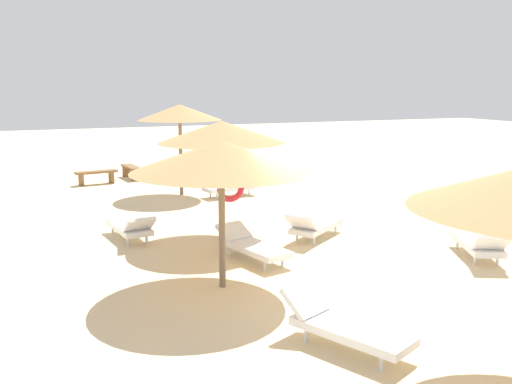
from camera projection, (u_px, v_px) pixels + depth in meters
name	position (u px, v px, depth m)	size (l,w,h in m)	color
ground_plane	(320.00, 285.00, 10.33)	(80.00, 80.00, 0.00)	beige
parasol_0	(221.00, 133.00, 13.03)	(2.93, 2.93, 2.77)	#75604C
parasol_3	(180.00, 113.00, 18.32)	(2.71, 2.71, 2.95)	#75604C
parasol_5	(221.00, 157.00, 9.82)	(3.18, 3.18, 2.64)	#75604C
lounger_0	(314.00, 226.00, 13.38)	(1.91, 1.62, 0.72)	white
lounger_1	(343.00, 325.00, 7.84)	(1.36, 1.98, 0.73)	white
lounger_2	(479.00, 244.00, 11.85)	(1.39, 1.98, 0.73)	white
lounger_3	(233.00, 186.00, 18.52)	(1.95, 0.95, 0.77)	white
lounger_5	(252.00, 245.00, 11.79)	(1.08, 2.01, 0.62)	white
lounger_6	(131.00, 227.00, 13.28)	(0.87, 1.96, 0.71)	white
bench_0	(131.00, 170.00, 21.96)	(0.58, 1.54, 0.49)	brown
bench_2	(96.00, 175.00, 20.72)	(1.54, 0.59, 0.49)	brown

